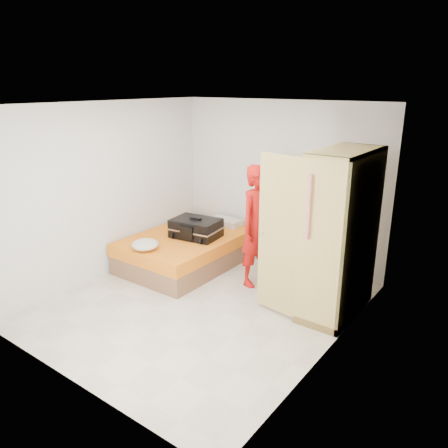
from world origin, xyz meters
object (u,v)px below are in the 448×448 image
Objects in this scene: wardrobe at (335,238)px; suitcase at (196,228)px; bed at (186,250)px; round_cushion at (145,245)px; person at (258,226)px.

suitcase is (-2.34, 0.10, -0.35)m from wardrobe.
round_cushion is at bearing -95.48° from bed.
bed is at bearing 84.52° from round_cushion.
wardrobe reaches higher than round_cushion.
bed is 0.88m from round_cushion.
wardrobe is at bearing -0.89° from bed.
bed is 2.61m from wardrobe.
wardrobe reaches higher than suitcase.
round_cushion is at bearing -113.35° from suitcase.
person reaches higher than suitcase.
suitcase is at bearing 105.29° from person.
bed is 1.14× the size of person.
round_cushion reaches higher than bed.
round_cushion is at bearing 136.51° from person.
wardrobe is (2.50, -0.04, 0.75)m from bed.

